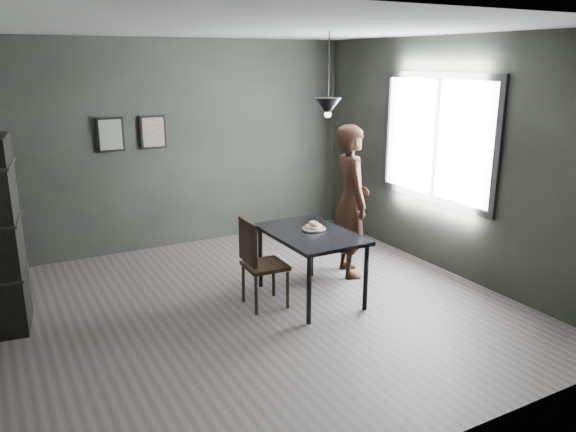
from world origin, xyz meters
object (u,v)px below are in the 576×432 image
woman (351,201)px  wood_chair (257,258)px  pendant_lamp (328,106)px  white_plate (314,229)px  cafe_table (311,239)px

woman → wood_chair: bearing=121.6°
pendant_lamp → white_plate: bearing=-166.5°
white_plate → woman: woman is taller
wood_chair → white_plate: bearing=1.9°
cafe_table → woman: size_ratio=0.66×
cafe_table → pendant_lamp: 1.41m
woman → wood_chair: 1.48m
pendant_lamp → wood_chair: bearing=-177.9°
cafe_table → pendant_lamp: size_ratio=1.39×
white_plate → pendant_lamp: (0.18, 0.04, 1.29)m
cafe_table → woman: (0.79, 0.40, 0.23)m
woman → wood_chair: woman is taller
wood_chair → pendant_lamp: size_ratio=1.11×
cafe_table → white_plate: size_ratio=5.22×
white_plate → woman: 0.81m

